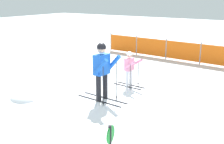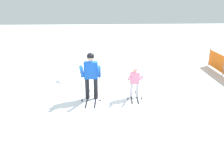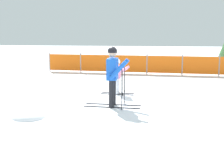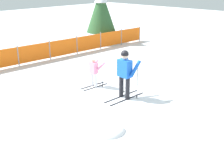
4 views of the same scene
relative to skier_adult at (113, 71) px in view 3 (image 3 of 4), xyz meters
name	(u,v)px [view 3 (image 3 of 4)]	position (x,y,z in m)	size (l,w,h in m)	color
ground_plane	(116,104)	(0.07, 0.26, -1.04)	(60.00, 60.00, 0.00)	white
skier_adult	(113,71)	(0.00, 0.00, 0.00)	(1.67, 0.76, 1.75)	black
skier_child	(118,73)	(0.01, 1.59, -0.31)	(1.18, 0.57, 1.23)	black
safety_fence	(164,64)	(1.94, 6.07, -0.53)	(12.09, 0.97, 1.02)	gray
snow_mound	(28,118)	(-2.04, -1.29, -1.04)	(0.86, 0.73, 0.34)	white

